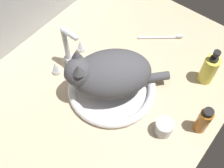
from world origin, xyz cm
name	(u,v)px	position (x,y,z in cm)	size (l,w,h in cm)	color
countertop	(110,85)	(0.00, 0.00, 1.50)	(109.32, 83.19, 3.00)	#CCB793
backsplash_wall	(23,3)	(0.00, 42.79, 18.72)	(109.32, 2.40, 37.43)	#B2B7BC
sink_basin	(112,88)	(-1.86, -2.42, 4.39)	(32.80, 32.80, 3.09)	white
faucet	(68,50)	(-1.86, 18.94, 10.10)	(17.44, 9.07, 18.99)	silver
cat	(107,74)	(-3.19, -1.21, 13.91)	(33.22, 32.31, 18.28)	#4C4C51
metal_jar	(164,127)	(-4.14, -26.42, 6.02)	(6.23, 6.23, 6.01)	#B2B5BA
soap_pump_bottle	(209,69)	(24.07, -27.30, 9.36)	(5.55, 5.55, 16.35)	#E5DB4C
amber_bottle	(203,120)	(4.67, -35.61, 8.87)	(4.35, 4.35, 12.46)	#B2661E
toothbrush	(161,37)	(31.46, -2.77, 3.61)	(12.65, 15.15, 1.70)	silver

